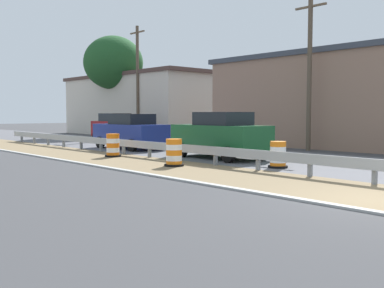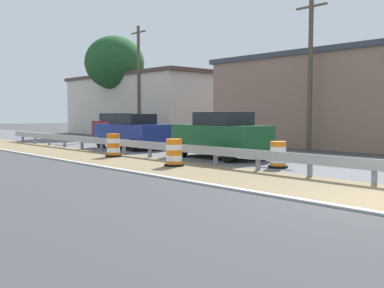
{
  "view_description": "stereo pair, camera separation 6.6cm",
  "coord_description": "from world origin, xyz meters",
  "px_view_note": "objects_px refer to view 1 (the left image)",
  "views": [
    {
      "loc": [
        -9.73,
        -4.18,
        1.95
      ],
      "look_at": [
        0.94,
        7.42,
        0.86
      ],
      "focal_mm": 41.81,
      "sensor_mm": 36.0,
      "label": 1
    },
    {
      "loc": [
        -9.69,
        -4.23,
        1.95
      ],
      "look_at": [
        0.94,
        7.42,
        0.86
      ],
      "focal_mm": 41.81,
      "sensor_mm": 36.0,
      "label": 2
    }
  ],
  "objects_px": {
    "car_lead_near_lane": "(130,131)",
    "utility_pole_near": "(309,71)",
    "car_trailing_near_lane": "(116,127)",
    "car_lead_far_lane": "(220,135)",
    "traffic_barrel_mid": "(113,146)",
    "traffic_barrel_close": "(174,154)",
    "utility_pole_mid": "(138,80)",
    "traffic_barrel_nearest": "(278,156)"
  },
  "relations": [
    {
      "from": "utility_pole_mid",
      "to": "car_lead_far_lane",
      "type": "bearing_deg",
      "value": -113.84
    },
    {
      "from": "traffic_barrel_mid",
      "to": "traffic_barrel_close",
      "type": "bearing_deg",
      "value": -93.48
    },
    {
      "from": "car_lead_near_lane",
      "to": "utility_pole_mid",
      "type": "height_order",
      "value": "utility_pole_mid"
    },
    {
      "from": "traffic_barrel_nearest",
      "to": "car_trailing_near_lane",
      "type": "bearing_deg",
      "value": 75.62
    },
    {
      "from": "traffic_barrel_close",
      "to": "car_lead_far_lane",
      "type": "xyz_separation_m",
      "value": [
        3.32,
        0.81,
        0.55
      ]
    },
    {
      "from": "traffic_barrel_mid",
      "to": "car_lead_near_lane",
      "type": "distance_m",
      "value": 4.53
    },
    {
      "from": "traffic_barrel_nearest",
      "to": "car_lead_near_lane",
      "type": "distance_m",
      "value": 10.71
    },
    {
      "from": "car_trailing_near_lane",
      "to": "car_lead_far_lane",
      "type": "bearing_deg",
      "value": -13.06
    },
    {
      "from": "car_lead_near_lane",
      "to": "traffic_barrel_close",
      "type": "bearing_deg",
      "value": 155.85
    },
    {
      "from": "car_lead_far_lane",
      "to": "utility_pole_near",
      "type": "distance_m",
      "value": 7.08
    },
    {
      "from": "car_lead_far_lane",
      "to": "utility_pole_near",
      "type": "bearing_deg",
      "value": -90.49
    },
    {
      "from": "traffic_barrel_mid",
      "to": "car_lead_far_lane",
      "type": "height_order",
      "value": "car_lead_far_lane"
    },
    {
      "from": "traffic_barrel_nearest",
      "to": "utility_pole_mid",
      "type": "bearing_deg",
      "value": 68.01
    },
    {
      "from": "car_lead_near_lane",
      "to": "car_lead_far_lane",
      "type": "xyz_separation_m",
      "value": [
        -0.13,
        -6.94,
        0.04
      ]
    },
    {
      "from": "traffic_barrel_close",
      "to": "utility_pole_mid",
      "type": "bearing_deg",
      "value": 58.16
    },
    {
      "from": "traffic_barrel_nearest",
      "to": "utility_pole_near",
      "type": "distance_m",
      "value": 8.84
    },
    {
      "from": "car_trailing_near_lane",
      "to": "car_lead_far_lane",
      "type": "distance_m",
      "value": 14.12
    },
    {
      "from": "traffic_barrel_close",
      "to": "car_trailing_near_lane",
      "type": "xyz_separation_m",
      "value": [
        6.87,
        14.48,
        0.52
      ]
    },
    {
      "from": "traffic_barrel_close",
      "to": "utility_pole_near",
      "type": "bearing_deg",
      "value": 3.15
    },
    {
      "from": "utility_pole_near",
      "to": "car_lead_far_lane",
      "type": "bearing_deg",
      "value": 177.54
    },
    {
      "from": "car_lead_far_lane",
      "to": "utility_pole_mid",
      "type": "xyz_separation_m",
      "value": [
        6.94,
        15.71,
        3.54
      ]
    },
    {
      "from": "car_lead_far_lane",
      "to": "car_trailing_near_lane",
      "type": "bearing_deg",
      "value": -12.6
    },
    {
      "from": "traffic_barrel_nearest",
      "to": "car_lead_far_lane",
      "type": "relative_size",
      "value": 0.21
    },
    {
      "from": "traffic_barrel_nearest",
      "to": "car_lead_near_lane",
      "type": "bearing_deg",
      "value": 84.5
    },
    {
      "from": "car_lead_far_lane",
      "to": "utility_pole_near",
      "type": "relative_size",
      "value": 0.57
    },
    {
      "from": "car_lead_near_lane",
      "to": "utility_pole_mid",
      "type": "relative_size",
      "value": 0.53
    },
    {
      "from": "traffic_barrel_mid",
      "to": "car_lead_near_lane",
      "type": "xyz_separation_m",
      "value": [
        3.16,
        3.2,
        0.5
      ]
    },
    {
      "from": "car_lead_near_lane",
      "to": "utility_pole_mid",
      "type": "bearing_deg",
      "value": -38.07
    },
    {
      "from": "car_lead_near_lane",
      "to": "utility_pole_mid",
      "type": "xyz_separation_m",
      "value": [
        6.82,
        8.77,
        3.59
      ]
    },
    {
      "from": "car_lead_near_lane",
      "to": "utility_pole_near",
      "type": "relative_size",
      "value": 0.59
    },
    {
      "from": "traffic_barrel_mid",
      "to": "utility_pole_near",
      "type": "height_order",
      "value": "utility_pole_near"
    },
    {
      "from": "utility_pole_near",
      "to": "traffic_barrel_nearest",
      "type": "bearing_deg",
      "value": -154.69
    },
    {
      "from": "car_trailing_near_lane",
      "to": "car_lead_far_lane",
      "type": "xyz_separation_m",
      "value": [
        -3.55,
        -13.67,
        0.03
      ]
    },
    {
      "from": "car_trailing_near_lane",
      "to": "utility_pole_near",
      "type": "distance_m",
      "value": 14.57
    },
    {
      "from": "traffic_barrel_nearest",
      "to": "utility_pole_near",
      "type": "height_order",
      "value": "utility_pole_near"
    },
    {
      "from": "car_lead_far_lane",
      "to": "utility_pole_mid",
      "type": "height_order",
      "value": "utility_pole_mid"
    },
    {
      "from": "car_lead_far_lane",
      "to": "traffic_barrel_mid",
      "type": "bearing_deg",
      "value": 41.0
    },
    {
      "from": "traffic_barrel_mid",
      "to": "utility_pole_near",
      "type": "xyz_separation_m",
      "value": [
        9.4,
        -4.02,
        3.65
      ]
    },
    {
      "from": "traffic_barrel_nearest",
      "to": "traffic_barrel_close",
      "type": "distance_m",
      "value": 3.77
    },
    {
      "from": "traffic_barrel_nearest",
      "to": "utility_pole_mid",
      "type": "xyz_separation_m",
      "value": [
        7.84,
        19.42,
        4.12
      ]
    },
    {
      "from": "car_trailing_near_lane",
      "to": "car_lead_far_lane",
      "type": "relative_size",
      "value": 0.94
    },
    {
      "from": "traffic_barrel_close",
      "to": "utility_pole_near",
      "type": "relative_size",
      "value": 0.13
    }
  ]
}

